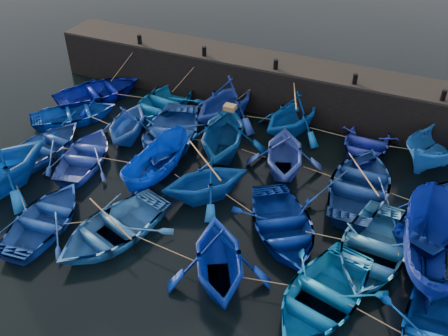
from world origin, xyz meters
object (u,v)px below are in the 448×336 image
at_px(boat_8, 169,134).
at_px(boat_13, 46,146).
at_px(boat_0, 99,91).
at_px(wooden_crate, 230,107).

distance_m(boat_8, boat_13, 5.81).
relative_size(boat_0, boat_13, 1.10).
relative_size(boat_8, boat_13, 1.26).
distance_m(boat_0, wooden_crate, 9.41).
xyz_separation_m(boat_0, boat_8, (5.82, -2.41, 0.07)).
bearing_deg(boat_8, boat_0, 143.18).
bearing_deg(wooden_crate, boat_13, -157.30).
distance_m(boat_0, boat_13, 5.57).
relative_size(boat_8, wooden_crate, 10.84).
height_order(boat_8, boat_13, boat_8).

